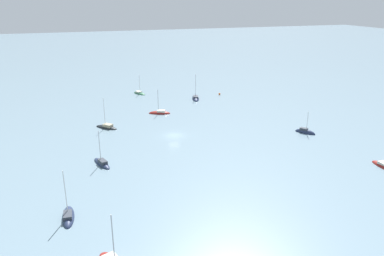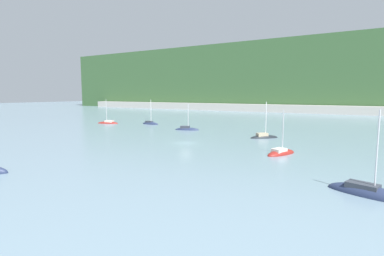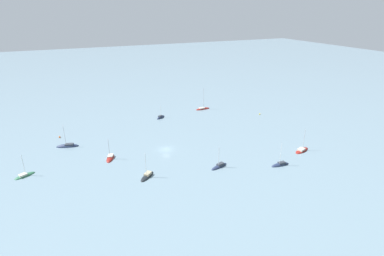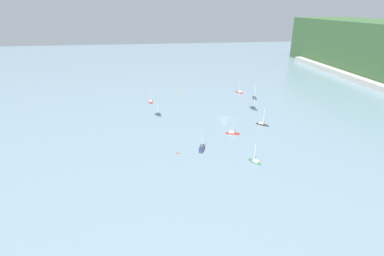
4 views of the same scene
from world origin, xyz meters
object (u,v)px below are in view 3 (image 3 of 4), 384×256
at_px(sailboat_3, 203,109).
at_px(sailboat_7, 25,176).
at_px(sailboat_8, 110,158).
at_px(sailboat_2, 219,166).
at_px(mooring_buoy_1, 60,137).
at_px(sailboat_6, 280,165).
at_px(sailboat_5, 68,146).
at_px(sailboat_4, 147,176).
at_px(mooring_buoy_0, 260,114).
at_px(sailboat_1, 161,118).
at_px(sailboat_0, 302,151).

relative_size(sailboat_3, sailboat_7, 1.51).
xyz_separation_m(sailboat_3, sailboat_7, (74.39, 34.26, -0.00)).
bearing_deg(sailboat_8, sailboat_2, 78.68).
bearing_deg(sailboat_2, mooring_buoy_1, -62.65).
bearing_deg(sailboat_7, sailboat_6, -45.38).
distance_m(sailboat_2, sailboat_5, 54.37).
relative_size(sailboat_2, sailboat_8, 0.98).
bearing_deg(sailboat_8, sailboat_3, 145.48).
bearing_deg(sailboat_7, sailboat_3, -1.53).
xyz_separation_m(sailboat_4, mooring_buoy_0, (-62.30, -31.58, 0.16)).
distance_m(sailboat_3, sailboat_8, 59.71).
distance_m(sailboat_5, sailboat_7, 20.47).
bearing_deg(sailboat_1, sailboat_8, -167.45).
height_order(sailboat_4, sailboat_8, sailboat_4).
height_order(sailboat_7, mooring_buoy_1, sailboat_7).
distance_m(sailboat_0, sailboat_2, 31.33).
height_order(sailboat_0, mooring_buoy_1, sailboat_0).
height_order(sailboat_8, mooring_buoy_1, sailboat_8).
bearing_deg(sailboat_0, sailboat_4, 155.92).
height_order(sailboat_1, sailboat_6, sailboat_6).
bearing_deg(sailboat_5, sailboat_4, 139.23).
bearing_deg(sailboat_2, sailboat_4, -26.87).
xyz_separation_m(sailboat_0, sailboat_2, (31.28, -1.74, 0.01)).
bearing_deg(mooring_buoy_0, sailboat_8, 12.64).
relative_size(sailboat_1, mooring_buoy_0, 11.23).
bearing_deg(mooring_buoy_1, sailboat_7, 68.31).
distance_m(sailboat_4, sailboat_6, 41.19).
bearing_deg(sailboat_1, sailboat_3, -26.82).
relative_size(sailboat_1, sailboat_5, 0.71).
bearing_deg(sailboat_7, sailboat_0, -39.40).
bearing_deg(sailboat_5, sailboat_6, 161.77).
distance_m(sailboat_2, sailboat_8, 35.50).
distance_m(sailboat_5, sailboat_6, 72.81).
relative_size(sailboat_2, sailboat_6, 0.90).
relative_size(sailboat_7, mooring_buoy_1, 11.16).
bearing_deg(sailboat_7, sailboat_5, 25.84).
relative_size(sailboat_0, sailboat_4, 0.99).
relative_size(sailboat_2, sailboat_5, 0.85).
xyz_separation_m(sailboat_0, sailboat_8, (61.08, -21.03, -0.02)).
height_order(mooring_buoy_0, mooring_buoy_1, mooring_buoy_1).
xyz_separation_m(sailboat_5, sailboat_8, (-12.24, 15.18, 0.01)).
relative_size(sailboat_3, mooring_buoy_1, 16.82).
height_order(sailboat_5, mooring_buoy_1, sailboat_5).
bearing_deg(sailboat_1, mooring_buoy_1, 152.02).
distance_m(sailboat_4, sailboat_7, 35.88).
bearing_deg(sailboat_0, mooring_buoy_1, 130.37).
relative_size(sailboat_5, sailboat_8, 1.16).
bearing_deg(sailboat_1, sailboat_4, -148.14).
relative_size(sailboat_8, mooring_buoy_1, 11.99).
relative_size(sailboat_4, mooring_buoy_0, 14.80).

